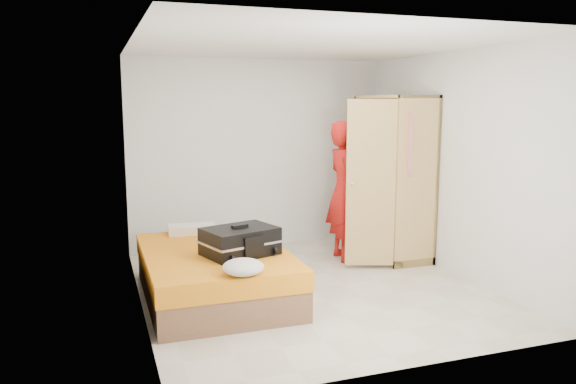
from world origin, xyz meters
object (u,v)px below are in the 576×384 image
object	(u,v)px
suitcase	(240,241)
round_cushion	(243,267)
wardrobe	(391,181)
person	(344,191)
bed	(215,274)

from	to	relation	value
suitcase	round_cushion	size ratio (longest dim) A/B	2.24
suitcase	wardrobe	bearing A→B (deg)	7.12
wardrobe	person	bearing A→B (deg)	172.25
wardrobe	round_cushion	bearing A→B (deg)	-144.96
bed	suitcase	xyz separation A→B (m)	(0.21, -0.24, 0.39)
wardrobe	round_cushion	size ratio (longest dim) A/B	5.66
bed	suitcase	size ratio (longest dim) A/B	2.44
person	suitcase	xyz separation A→B (m)	(-1.66, -1.13, -0.26)
wardrobe	suitcase	bearing A→B (deg)	-155.43
suitcase	round_cushion	distance (m)	0.68
bed	suitcase	bearing A→B (deg)	-48.20
bed	round_cushion	world-z (taller)	round_cushion
bed	wardrobe	size ratio (longest dim) A/B	0.96
person	round_cushion	world-z (taller)	person
bed	wardrobe	xyz separation A→B (m)	(2.50, 0.81, 0.75)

